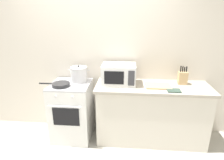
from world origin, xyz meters
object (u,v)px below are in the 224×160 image
Objects in this scene: oven_mitt at (174,91)px; microwave at (119,74)px; stove at (72,111)px; knife_block at (183,78)px; stock_pot at (79,74)px; cutting_board at (158,86)px; frying_pan at (60,85)px.

microwave is at bearing 162.93° from oven_mitt.
knife_block is (1.70, 0.14, 0.56)m from stove.
cutting_board is at bearing -5.99° from stock_pot.
cutting_board is at bearing -159.56° from knife_block.
oven_mitt is (1.62, -0.05, -0.02)m from frying_pan.
frying_pan reaches higher than cutting_board.
knife_block is at bearing 3.70° from microwave.
stock_pot reaches higher than cutting_board.
knife_block is at bearing 20.44° from cutting_board.
microwave is at bearing -176.30° from knife_block.
knife_block reaches higher than stock_pot.
microwave reaches higher than stock_pot.
microwave is 0.82m from oven_mitt.
stock_pot is at bearing 168.45° from oven_mitt.
stock_pot is at bearing 49.23° from stove.
knife_block is (1.81, 0.25, 0.07)m from frying_pan.
frying_pan is 0.92× the size of microwave.
microwave reaches higher than cutting_board.
stove is at bearing -175.24° from knife_block.
microwave is 2.78× the size of oven_mitt.
stock_pot is 0.76× the size of frying_pan.
microwave is 0.60m from cutting_board.
stove is at bearing -179.95° from cutting_board.
cutting_board is at bearing 4.49° from frying_pan.
frying_pan is at bearing -134.61° from stove.
oven_mitt is at bearing -5.99° from stove.
oven_mitt reaches higher than stove.
cutting_board is (1.43, 0.11, -0.02)m from frying_pan.
microwave is at bearing 6.11° from stove.
stock_pot is at bearing 175.55° from microwave.
stock_pot is 1.93× the size of oven_mitt.
oven_mitt is (0.78, -0.24, -0.14)m from microwave.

